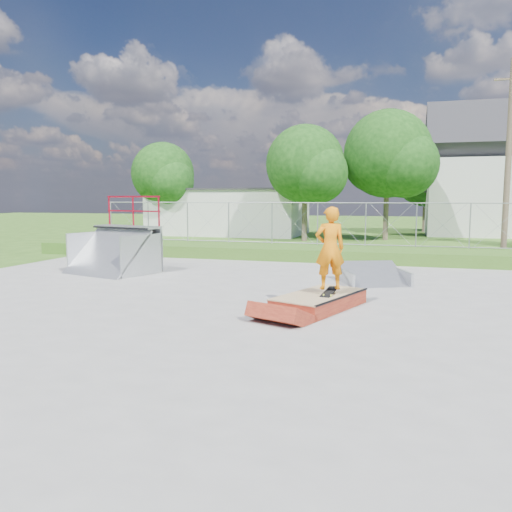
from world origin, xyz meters
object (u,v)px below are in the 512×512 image
(flat_bank_ramp, at_px, (373,275))
(skater, at_px, (330,252))
(quarter_pipe, at_px, (111,235))
(grind_box, at_px, (320,302))

(flat_bank_ramp, relative_size, skater, 1.00)
(quarter_pipe, distance_m, skater, 8.36)
(skater, bearing_deg, grind_box, -26.11)
(grind_box, bearing_deg, quarter_pipe, 175.86)
(flat_bank_ramp, distance_m, skater, 4.01)
(grind_box, relative_size, quarter_pipe, 1.05)
(quarter_pipe, distance_m, flat_bank_ramp, 8.46)
(flat_bank_ramp, bearing_deg, quarter_pipe, 161.55)
(grind_box, distance_m, quarter_pipe, 8.23)
(grind_box, xyz_separation_m, skater, (0.21, -0.01, 1.13))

